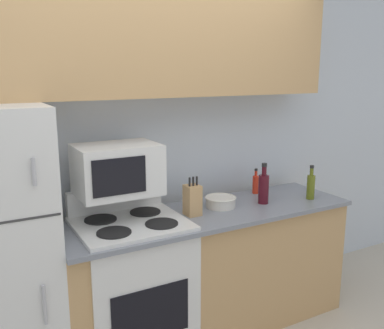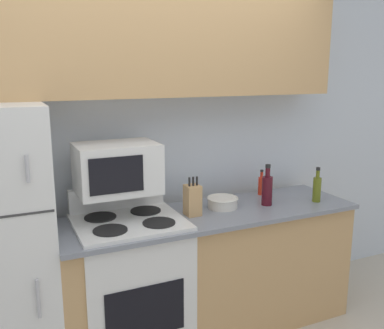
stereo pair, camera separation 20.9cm
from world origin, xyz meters
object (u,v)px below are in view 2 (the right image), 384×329
at_px(stove, 131,285).
at_px(knife_block, 193,200).
at_px(microwave, 117,168).
at_px(bowl, 223,202).
at_px(bottle_olive_oil, 317,188).
at_px(bottle_wine_red, 267,189).
at_px(bottle_hot_sauce, 261,185).

height_order(stove, knife_block, knife_block).
xyz_separation_m(stove, microwave, (-0.04, 0.10, 0.77)).
distance_m(stove, bowl, 0.84).
height_order(bowl, bottle_olive_oil, bottle_olive_oil).
bearing_deg(bottle_wine_red, bowl, 166.18).
relative_size(knife_block, bottle_olive_oil, 1.03).
xyz_separation_m(stove, bottle_wine_red, (1.02, -0.04, 0.54)).
height_order(knife_block, bottle_hot_sauce, knife_block).
relative_size(bottle_wine_red, bottle_olive_oil, 1.15).
bearing_deg(stove, microwave, 111.46).
distance_m(microwave, knife_block, 0.55).
bearing_deg(bottle_olive_oil, bottle_hot_sauce, 129.83).
bearing_deg(bottle_hot_sauce, bowl, -159.74).
bearing_deg(bottle_olive_oil, bowl, 166.80).
distance_m(microwave, bottle_hot_sauce, 1.21).
distance_m(stove, knife_block, 0.69).
xyz_separation_m(microwave, bottle_olive_oil, (1.44, -0.22, -0.24)).
bearing_deg(bowl, bottle_hot_sauce, 20.26).
bearing_deg(microwave, bowl, -4.55).
height_order(bottle_olive_oil, bottle_hot_sauce, bottle_olive_oil).
bearing_deg(stove, bottle_olive_oil, -5.07).
height_order(stove, bottle_olive_oil, bottle_olive_oil).
height_order(microwave, knife_block, microwave).
height_order(stove, bottle_hot_sauce, bottle_hot_sauce).
distance_m(stove, bottle_hot_sauce, 1.25).
distance_m(knife_block, bottle_wine_red, 0.58).
xyz_separation_m(stove, knife_block, (0.44, -0.01, 0.53)).
relative_size(knife_block, bottle_hot_sauce, 1.33).
height_order(stove, bottle_wine_red, bottle_wine_red).
relative_size(stove, bowl, 4.86).
height_order(stove, microwave, microwave).
xyz_separation_m(bottle_olive_oil, bottle_hot_sauce, (-0.27, 0.32, -0.02)).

